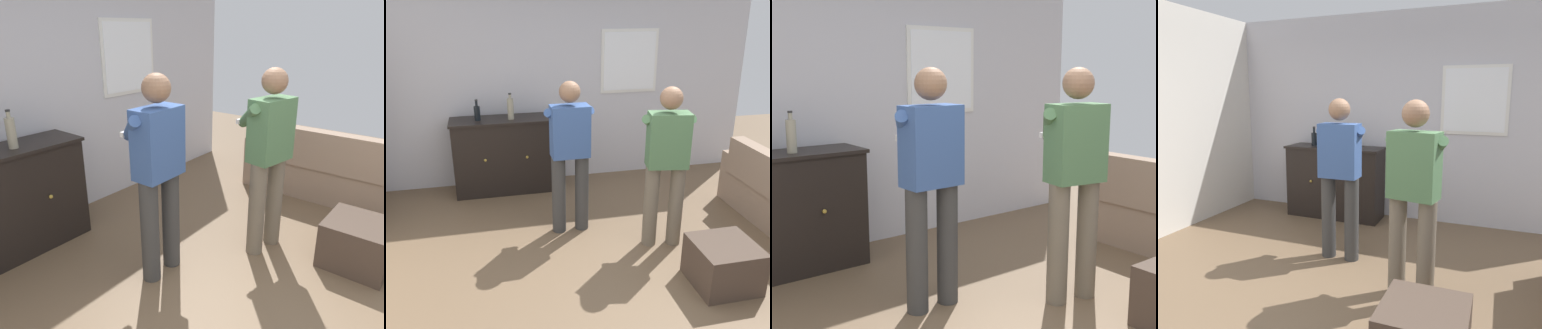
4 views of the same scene
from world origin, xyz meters
The scene contains 8 objects.
ground centered at (0.00, 0.00, 0.00)m, with size 10.40×10.40×0.00m, color brown.
wall_back_with_window centered at (0.02, 2.66, 1.40)m, with size 5.20×0.15×2.80m.
couch centered at (1.96, 0.18, 0.34)m, with size 0.57×2.59×0.87m.
sideboard_cabinet centered at (-0.98, 2.30, 0.50)m, with size 1.37×0.49×1.00m.
bottle_liquor_amber centered at (-0.88, 2.26, 1.14)m, with size 0.08×0.08×0.34m.
ottoman centered at (0.78, -0.24, 0.21)m, with size 0.55×0.55×0.41m, color #47382D.
person_standing_left centered at (-0.36, 1.06, 0.94)m, with size 0.56×0.48×1.68m.
person_standing_right centered at (0.52, 0.55, 0.94)m, with size 0.55×0.51×1.68m.
Camera 1 is at (-2.35, -0.84, 1.99)m, focal length 35.00 mm.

